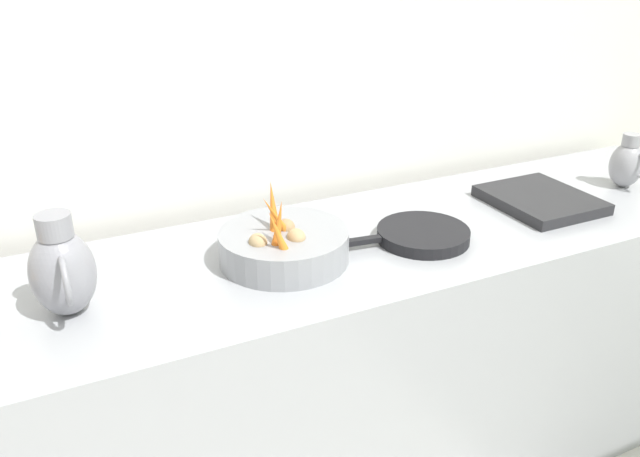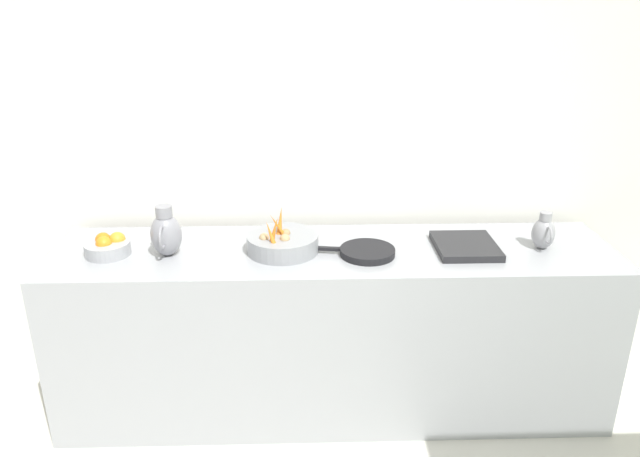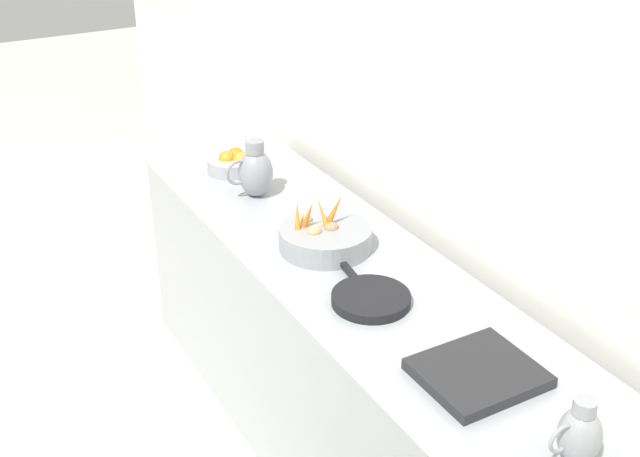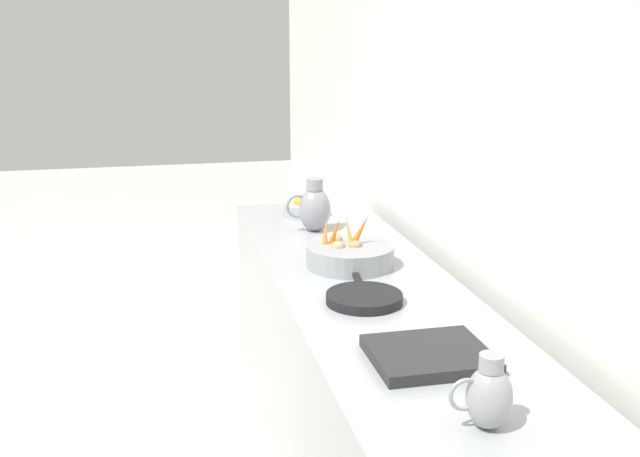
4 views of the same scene
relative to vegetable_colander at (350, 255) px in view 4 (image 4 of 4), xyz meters
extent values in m
cube|color=white|center=(-0.47, 0.76, 0.53)|extent=(0.10, 8.67, 3.00)
cube|color=#9EA0A5|center=(-0.02, 0.26, -0.51)|extent=(0.68, 2.83, 0.92)
cylinder|color=gray|center=(0.00, 0.00, 0.00)|extent=(0.36, 0.36, 0.09)
torus|color=gray|center=(0.00, 0.00, -0.04)|extent=(0.21, 0.21, 0.01)
cone|color=orange|center=(0.06, -0.04, 0.08)|extent=(0.07, 0.08, 0.14)
cone|color=orange|center=(0.09, -0.05, 0.08)|extent=(0.06, 0.07, 0.13)
cone|color=orange|center=(-0.04, -0.01, 0.09)|extent=(0.11, 0.06, 0.16)
cone|color=orange|center=(0.00, -0.02, 0.08)|extent=(0.04, 0.10, 0.14)
ellipsoid|color=tan|center=(0.04, -0.09, 0.04)|extent=(0.06, 0.05, 0.05)
ellipsoid|color=#9E7F56|center=(-0.02, 0.02, 0.04)|extent=(0.06, 0.05, 0.05)
ellipsoid|color=tan|center=(0.05, 0.01, 0.04)|extent=(0.06, 0.05, 0.05)
cylinder|color=#9EA0A5|center=(0.01, -0.86, -0.02)|extent=(0.22, 0.22, 0.06)
sphere|color=orange|center=(0.03, -0.87, 0.02)|extent=(0.08, 0.08, 0.08)
sphere|color=orange|center=(-0.03, -0.89, 0.01)|extent=(0.08, 0.08, 0.08)
sphere|color=orange|center=(-0.02, -0.82, 0.02)|extent=(0.08, 0.08, 0.08)
ellipsoid|color=gray|center=(0.02, -0.56, 0.06)|extent=(0.15, 0.15, 0.21)
cylinder|color=gray|center=(0.02, -0.56, 0.18)|extent=(0.08, 0.08, 0.06)
torus|color=gray|center=(0.10, -0.56, 0.08)|extent=(0.11, 0.01, 0.11)
ellipsoid|color=#939399|center=(0.00, 1.31, 0.03)|extent=(0.11, 0.11, 0.16)
cylinder|color=#939399|center=(0.00, 1.31, 0.12)|extent=(0.06, 0.06, 0.04)
torus|color=#939399|center=(0.06, 1.31, 0.05)|extent=(0.09, 0.01, 0.09)
cube|color=#232326|center=(0.00, 0.92, -0.03)|extent=(0.34, 0.30, 0.04)
cylinder|color=black|center=(0.06, 0.42, -0.03)|extent=(0.27, 0.27, 0.03)
cube|color=black|center=(0.03, 0.20, -0.02)|extent=(0.05, 0.18, 0.02)
camera|label=1|loc=(1.47, -0.60, 0.78)|focal=36.29mm
camera|label=2|loc=(2.75, 0.10, 1.16)|focal=33.79mm
camera|label=3|loc=(1.35, 2.37, 1.44)|focal=45.45mm
camera|label=4|loc=(0.76, 2.83, 0.90)|focal=42.47mm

